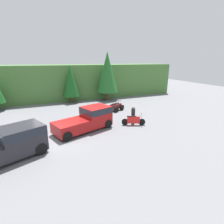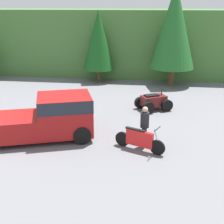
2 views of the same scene
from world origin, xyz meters
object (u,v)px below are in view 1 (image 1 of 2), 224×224
object	(u,v)px
pickup_truck_second	(7,144)
quad_atv	(116,107)
dirt_bike	(133,121)
rider_person	(133,114)
pickup_truck_red	(88,118)

from	to	relation	value
pickup_truck_second	quad_atv	size ratio (longest dim) A/B	2.69
dirt_bike	quad_atv	distance (m)	5.40
rider_person	pickup_truck_second	bearing A→B (deg)	-160.47
pickup_truck_red	rider_person	bearing A→B (deg)	-22.83
quad_atv	pickup_truck_second	bearing A→B (deg)	-173.94
pickup_truck_second	dirt_bike	size ratio (longest dim) A/B	2.84
pickup_truck_second	rider_person	world-z (taller)	pickup_truck_second
rider_person	quad_atv	bearing A→B (deg)	91.30
pickup_truck_second	rider_person	size ratio (longest dim) A/B	3.35
pickup_truck_red	rider_person	world-z (taller)	pickup_truck_red
quad_atv	rider_person	distance (m)	5.00
dirt_bike	rider_person	world-z (taller)	rider_person
pickup_truck_second	rider_person	distance (m)	10.79
pickup_truck_red	quad_atv	distance (m)	6.72
dirt_bike	quad_atv	world-z (taller)	quad_atv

